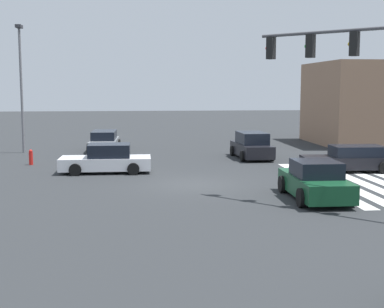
% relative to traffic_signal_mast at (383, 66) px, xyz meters
% --- Properties ---
extents(ground_plane, '(151.66, 151.66, 0.00)m').
position_rel_traffic_signal_mast_xyz_m(ground_plane, '(5.85, 5.85, -4.98)').
color(ground_plane, '#2B2D30').
extents(crosswalk_markings, '(11.44, 4.40, 0.01)m').
position_rel_traffic_signal_mast_xyz_m(crosswalk_markings, '(5.85, -1.82, -4.98)').
color(crosswalk_markings, silver).
rests_on(crosswalk_markings, ground_plane).
extents(traffic_signal_mast, '(5.56, 5.56, 6.51)m').
position_rel_traffic_signal_mast_xyz_m(traffic_signal_mast, '(0.00, 0.00, 0.00)').
color(traffic_signal_mast, '#47474C').
rests_on(traffic_signal_mast, ground_plane).
extents(car_0, '(4.40, 2.13, 1.51)m').
position_rel_traffic_signal_mast_xyz_m(car_0, '(2.19, 1.48, -4.29)').
color(car_0, '#144728').
rests_on(car_0, ground_plane).
extents(car_2, '(4.84, 2.10, 1.36)m').
position_rel_traffic_signal_mast_xyz_m(car_2, '(19.13, 10.43, -4.32)').
color(car_2, gray).
rests_on(car_2, ground_plane).
extents(car_4, '(2.18, 4.57, 1.45)m').
position_rel_traffic_signal_mast_xyz_m(car_4, '(9.66, 9.79, -4.33)').
color(car_4, silver).
rests_on(car_4, ground_plane).
extents(car_5, '(4.40, 2.11, 1.59)m').
position_rel_traffic_signal_mast_xyz_m(car_5, '(14.25, 1.30, -4.24)').
color(car_5, black).
rests_on(car_5, ground_plane).
extents(car_6, '(2.21, 4.85, 1.32)m').
position_rel_traffic_signal_mast_xyz_m(car_6, '(8.67, -2.69, -4.35)').
color(car_6, black).
rests_on(car_6, ground_plane).
extents(corner_building, '(8.64, 8.64, 6.16)m').
position_rel_traffic_signal_mast_xyz_m(corner_building, '(21.75, -9.72, -1.90)').
color(corner_building, '#937056').
rests_on(corner_building, ground_plane).
extents(street_light_pole_a, '(0.80, 0.36, 8.27)m').
position_rel_traffic_signal_mast_xyz_m(street_light_pole_a, '(18.57, 15.67, -0.04)').
color(street_light_pole_a, slate).
rests_on(street_light_pole_a, ground_plane).
extents(fire_hydrant, '(0.22, 0.22, 0.86)m').
position_rel_traffic_signal_mast_xyz_m(fire_hydrant, '(12.80, 14.13, -4.56)').
color(fire_hydrant, red).
rests_on(fire_hydrant, ground_plane).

